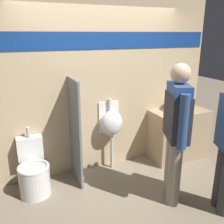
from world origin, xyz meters
TOP-DOWN VIEW (x-y plane):
  - ground_plane at (0.00, 0.00)m, footprint 16.00×16.00m
  - display_wall at (0.00, 0.60)m, footprint 3.72×0.07m
  - sink_counter at (1.32, 0.31)m, footprint 0.98×0.51m
  - sink_basin at (1.27, 0.37)m, footprint 0.37×0.37m
  - cell_phone at (1.03, 0.21)m, footprint 0.07×0.14m
  - divider_near_counter at (-0.51, 0.30)m, footprint 0.03×0.54m
  - urinal_near_counter at (0.11, 0.45)m, footprint 0.35×0.26m
  - toilet at (-1.14, 0.24)m, footprint 0.43×0.59m
  - person_in_vest at (0.51, -0.64)m, footprint 0.39×0.59m

SIDE VIEW (x-z plane):
  - ground_plane at x=0.00m, z-range 0.00..0.00m
  - toilet at x=-1.14m, z-range -0.15..0.74m
  - sink_counter at x=1.32m, z-range 0.00..0.87m
  - divider_near_counter at x=-0.51m, z-range 0.00..1.54m
  - urinal_near_counter at x=0.11m, z-range 0.20..1.35m
  - cell_phone at x=1.03m, z-range 0.87..0.88m
  - sink_basin at x=1.27m, z-range 0.80..1.07m
  - person_in_vest at x=0.51m, z-range 0.15..1.95m
  - display_wall at x=0.00m, z-range 0.01..2.71m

